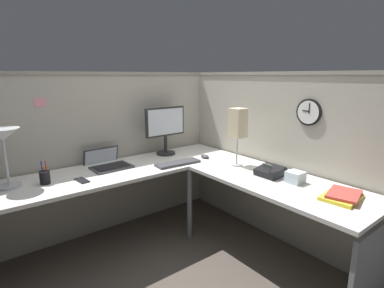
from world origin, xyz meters
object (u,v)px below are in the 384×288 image
object	(u,v)px
monitor	(165,127)
cell_phone	(82,180)
desk_lamp_dome	(3,140)
pen_cup	(45,177)
tissue_box	(295,177)
computer_mouse	(205,156)
keyboard	(178,163)
laptop	(107,163)
book_stack	(342,196)
office_phone	(271,172)
wall_clock	(309,112)
desk_lamp_paper	(238,125)

from	to	relation	value
monitor	cell_phone	distance (m)	1.05
desk_lamp_dome	cell_phone	world-z (taller)	desk_lamp_dome
pen_cup	tissue_box	world-z (taller)	pen_cup
computer_mouse	desk_lamp_dome	size ratio (longest dim) A/B	0.23
desk_lamp_dome	cell_phone	bearing A→B (deg)	-23.32
keyboard	cell_phone	size ratio (longest dim) A/B	2.99
laptop	keyboard	distance (m)	0.66
keyboard	book_stack	bearing A→B (deg)	-69.04
laptop	computer_mouse	bearing A→B (deg)	-22.18
monitor	laptop	xyz separation A→B (m)	(-0.66, -0.01, -0.27)
computer_mouse	office_phone	world-z (taller)	office_phone
keyboard	pen_cup	bearing A→B (deg)	172.95
wall_clock	office_phone	bearing A→B (deg)	159.41
keyboard	computer_mouse	distance (m)	0.34
laptop	book_stack	bearing A→B (deg)	-60.64
desk_lamp_paper	wall_clock	distance (m)	0.60
computer_mouse	tissue_box	size ratio (longest dim) A/B	0.87
monitor	desk_lamp_dome	bearing A→B (deg)	-176.88
monitor	tissue_box	size ratio (longest dim) A/B	4.17
wall_clock	computer_mouse	bearing A→B (deg)	113.46
cell_phone	desk_lamp_paper	bearing A→B (deg)	-26.41
wall_clock	monitor	bearing A→B (deg)	115.97
monitor	desk_lamp_paper	distance (m)	0.80
laptop	keyboard	size ratio (longest dim) A/B	0.92
desk_lamp_dome	desk_lamp_paper	distance (m)	1.87
cell_phone	desk_lamp_dome	bearing A→B (deg)	150.02
desk_lamp_paper	tissue_box	xyz separation A→B (m)	(0.03, -0.60, -0.34)
laptop	pen_cup	xyz separation A→B (m)	(-0.56, -0.16, 0.03)
pen_cup	book_stack	xyz separation A→B (m)	(1.52, -1.55, -0.03)
pen_cup	office_phone	xyz separation A→B (m)	(1.51, -0.96, -0.02)
pen_cup	desk_lamp_paper	distance (m)	1.65
cell_phone	tissue_box	xyz separation A→B (m)	(1.30, -1.06, 0.04)
monitor	desk_lamp_paper	bearing A→B (deg)	-67.95
desk_lamp_paper	computer_mouse	bearing A→B (deg)	101.11
laptop	pen_cup	distance (m)	0.58
pen_cup	desk_lamp_paper	size ratio (longest dim) A/B	0.34
monitor	computer_mouse	bearing A→B (deg)	-58.55
office_phone	desk_lamp_dome	bearing A→B (deg)	148.99
pen_cup	keyboard	bearing A→B (deg)	-10.78
monitor	wall_clock	distance (m)	1.40
pen_cup	tissue_box	distance (m)	1.94
monitor	laptop	distance (m)	0.71
laptop	desk_lamp_paper	bearing A→B (deg)	-37.30
monitor	book_stack	world-z (taller)	monitor
pen_cup	cell_phone	size ratio (longest dim) A/B	1.25
office_phone	tissue_box	world-z (taller)	office_phone
tissue_box	book_stack	bearing A→B (deg)	-93.29
computer_mouse	tissue_box	bearing A→B (deg)	-84.22
desk_lamp_paper	pen_cup	bearing A→B (deg)	159.33
monitor	pen_cup	distance (m)	1.25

